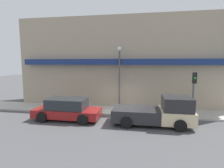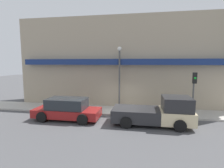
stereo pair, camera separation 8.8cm
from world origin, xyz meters
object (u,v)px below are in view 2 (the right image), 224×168
at_px(fire_hydrant, 74,106).
at_px(street_lamp, 119,70).
at_px(traffic_light, 194,86).
at_px(parked_car, 67,109).
at_px(pickup_truck, 157,112).

distance_m(fire_hydrant, street_lamp, 4.81).
bearing_deg(traffic_light, street_lamp, 168.93).
xyz_separation_m(parked_car, fire_hydrant, (-0.28, 1.94, -0.26)).
height_order(pickup_truck, parked_car, pickup_truck).
distance_m(pickup_truck, fire_hydrant, 6.83).
height_order(parked_car, street_lamp, street_lamp).
xyz_separation_m(parked_car, street_lamp, (3.33, 3.16, 2.68)).
xyz_separation_m(pickup_truck, parked_car, (-6.26, 0.00, -0.08)).
bearing_deg(parked_car, pickup_truck, 0.72).
distance_m(street_lamp, traffic_light, 5.85).
xyz_separation_m(pickup_truck, traffic_light, (2.71, 2.05, 1.54)).
distance_m(pickup_truck, traffic_light, 3.73).
distance_m(parked_car, traffic_light, 9.35).
relative_size(parked_car, traffic_light, 1.46).
bearing_deg(fire_hydrant, parked_car, -81.87).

